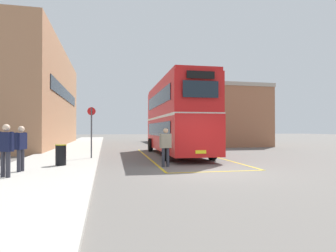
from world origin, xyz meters
name	(u,v)px	position (x,y,z in m)	size (l,w,h in m)	color
ground_plane	(153,148)	(0.00, 14.40, 0.00)	(135.60, 135.60, 0.00)	#66605B
sidewalk_left	(79,147)	(-6.50, 16.80, 0.07)	(4.00, 57.60, 0.14)	#B2ADA3
brick_building_left	(39,99)	(-10.65, 19.83, 4.75)	(5.16, 22.10, 9.49)	#AD7A56
depot_building_right	(213,118)	(8.55, 21.75, 3.05)	(6.23, 16.64, 6.08)	#9E6647
double_decker_bus	(176,117)	(0.41, 7.47, 2.51)	(3.09, 10.74, 4.75)	black
single_deck_bus	(164,130)	(3.15, 24.66, 1.64)	(2.74, 9.62, 3.02)	black
pedestrian_boarding	(166,144)	(-1.49, 1.98, 1.02)	(0.58, 0.30, 1.75)	#2D2D38
pedestrian_waiting_near	(21,145)	(-7.21, 0.84, 1.11)	(0.35, 0.55, 1.68)	#2D2D38
pedestrian_waiting_far	(6,146)	(-7.32, -0.43, 1.15)	(0.53, 0.44, 1.73)	#2D2D38
litter_bin	(61,155)	(-6.03, 2.41, 0.59)	(0.47, 0.47, 0.90)	black
bus_stop_sign	(91,127)	(-4.89, 5.36, 1.79)	(0.44, 0.10, 2.76)	#4C4C51
bay_marking_yellow	(184,158)	(0.38, 5.50, 0.00)	(4.60, 12.79, 0.01)	gold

